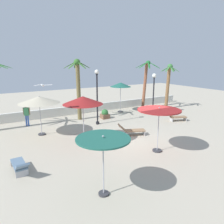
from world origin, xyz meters
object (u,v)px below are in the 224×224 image
lamp_post_1 (154,88)px  lounge_chair_1 (131,130)px  patio_umbrella_3 (121,85)px  lamp_post_0 (97,93)px  patio_umbrella_0 (83,101)px  palm_tree_1 (168,81)px  patio_umbrella_4 (39,100)px  patio_umbrella_1 (103,142)px  seagull_0 (43,85)px  planter (105,114)px  lounge_chair_2 (20,165)px  palm_tree_3 (78,83)px  guest_0 (27,113)px  lounge_chair_0 (176,117)px  patio_umbrella_2 (159,113)px  palm_tree_2 (146,79)px

lamp_post_1 → lounge_chair_1: 6.95m
patio_umbrella_3 → lamp_post_0: 4.78m
patio_umbrella_0 → palm_tree_1: (11.88, 4.74, 0.22)m
patio_umbrella_4 → patio_umbrella_1: bearing=-86.6°
seagull_0 → planter: bearing=38.7°
patio_umbrella_3 → lounge_chair_2: bearing=-143.3°
lamp_post_1 → palm_tree_3: bearing=164.5°
lamp_post_1 → palm_tree_1: bearing=22.1°
lamp_post_0 → seagull_0: bearing=-142.6°
lounge_chair_2 → guest_0: bearing=78.3°
lamp_post_1 → lounge_chair_2: bearing=-156.9°
patio_umbrella_4 → lounge_chair_1: bearing=-31.7°
patio_umbrella_4 → lamp_post_0: lamp_post_0 is taller
patio_umbrella_1 → lamp_post_0: 9.60m
lamp_post_1 → lounge_chair_0: bearing=-87.2°
patio_umbrella_2 → palm_tree_3: size_ratio=0.50×
lamp_post_1 → lounge_chair_0: 3.60m
palm_tree_2 → lamp_post_1: size_ratio=1.30×
lamp_post_1 → lounge_chair_0: size_ratio=2.04×
patio_umbrella_4 → lamp_post_1: lamp_post_1 is taller
patio_umbrella_1 → lounge_chair_1: (4.91, 5.02, -1.79)m
patio_umbrella_3 → planter: 3.76m
patio_umbrella_0 → seagull_0: bearing=-165.9°
palm_tree_2 → lamp_post_0: palm_tree_2 is taller
patio_umbrella_3 → palm_tree_2: bearing=4.1°
patio_umbrella_0 → lamp_post_1: bearing=21.6°
lamp_post_1 → planter: (-4.75, 1.05, -2.21)m
lamp_post_0 → patio_umbrella_3: bearing=34.2°
patio_umbrella_4 → lounge_chair_0: bearing=-11.9°
patio_umbrella_0 → lamp_post_0: 4.14m
lamp_post_0 → guest_0: 5.83m
palm_tree_2 → lamp_post_0: bearing=-158.3°
patio_umbrella_1 → lounge_chair_1: patio_umbrella_1 is taller
patio_umbrella_4 → lamp_post_1: 10.74m
palm_tree_2 → palm_tree_3: 8.14m
palm_tree_1 → lounge_chair_2: (-15.96, -6.75, -2.57)m
patio_umbrella_0 → lounge_chair_0: bearing=4.0°
patio_umbrella_1 → patio_umbrella_4: (-0.49, 8.36, 0.32)m
patio_umbrella_3 → lamp_post_1: 3.29m
guest_0 → seagull_0: size_ratio=1.95×
patio_umbrella_0 → seagull_0: size_ratio=3.38×
patio_umbrella_0 → patio_umbrella_2: (3.12, -3.38, -0.46)m
patio_umbrella_0 → patio_umbrella_3: bearing=42.1°
patio_umbrella_3 → lounge_chair_2: patio_umbrella_3 is taller
palm_tree_2 → lounge_chair_1: 9.69m
planter → lounge_chair_0: bearing=-38.6°
patio_umbrella_0 → patio_umbrella_3: patio_umbrella_3 is taller
patio_umbrella_0 → palm_tree_2: bearing=31.8°
patio_umbrella_0 → lounge_chair_2: (-4.08, -2.01, -2.35)m
patio_umbrella_2 → patio_umbrella_3: patio_umbrella_3 is taller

